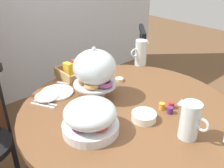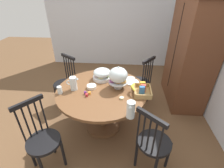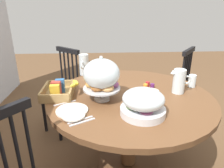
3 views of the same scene
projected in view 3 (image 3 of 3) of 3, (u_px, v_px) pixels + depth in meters
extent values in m
cylinder|color=brown|center=(130.00, 97.00, 1.65)|extent=(1.32, 1.32, 0.04)
cylinder|color=brown|center=(129.00, 132.00, 1.77)|extent=(0.14, 0.14, 0.63)
cylinder|color=brown|center=(128.00, 164.00, 1.90)|extent=(0.56, 0.56, 0.06)
cylinder|color=black|center=(170.00, 90.00, 2.48)|extent=(0.40, 0.40, 0.04)
cylinder|color=black|center=(162.00, 100.00, 2.74)|extent=(0.04, 0.04, 0.45)
cylinder|color=black|center=(153.00, 108.00, 2.53)|extent=(0.04, 0.04, 0.45)
cylinder|color=black|center=(183.00, 105.00, 2.59)|extent=(0.04, 0.04, 0.45)
cylinder|color=black|center=(175.00, 114.00, 2.38)|extent=(0.04, 0.04, 0.45)
cylinder|color=black|center=(189.00, 71.00, 2.41)|extent=(0.02, 0.02, 0.48)
cylinder|color=black|center=(188.00, 72.00, 2.36)|extent=(0.02, 0.02, 0.48)
cylinder|color=black|center=(186.00, 74.00, 2.31)|extent=(0.02, 0.02, 0.48)
cylinder|color=black|center=(184.00, 75.00, 2.25)|extent=(0.02, 0.02, 0.48)
cylinder|color=black|center=(182.00, 77.00, 2.20)|extent=(0.02, 0.02, 0.48)
cube|color=black|center=(189.00, 51.00, 2.21)|extent=(0.30, 0.25, 0.05)
cylinder|color=black|center=(60.00, 96.00, 2.32)|extent=(0.40, 0.40, 0.04)
cylinder|color=black|center=(44.00, 114.00, 2.38)|extent=(0.04, 0.04, 0.45)
cylinder|color=black|center=(59.00, 123.00, 2.21)|extent=(0.04, 0.04, 0.45)
cylinder|color=black|center=(64.00, 106.00, 2.58)|extent=(0.04, 0.04, 0.45)
cylinder|color=black|center=(79.00, 113.00, 2.42)|extent=(0.04, 0.04, 0.45)
cylinder|color=black|center=(62.00, 70.00, 2.43)|extent=(0.02, 0.02, 0.48)
cylinder|color=black|center=(65.00, 72.00, 2.38)|extent=(0.02, 0.02, 0.48)
cylinder|color=black|center=(69.00, 73.00, 2.34)|extent=(0.02, 0.02, 0.48)
cylinder|color=black|center=(73.00, 74.00, 2.30)|extent=(0.02, 0.02, 0.48)
cylinder|color=black|center=(77.00, 75.00, 2.26)|extent=(0.02, 0.02, 0.48)
cube|color=black|center=(67.00, 50.00, 2.25)|extent=(0.27, 0.29, 0.05)
cylinder|color=black|center=(5.00, 161.00, 1.02)|extent=(0.02, 0.02, 0.48)
cylinder|color=black|center=(18.00, 154.00, 1.07)|extent=(0.02, 0.02, 0.48)
cylinder|color=black|center=(30.00, 147.00, 1.13)|extent=(0.02, 0.02, 0.48)
cylinder|color=silver|center=(102.00, 99.00, 1.56)|extent=(0.12, 0.12, 0.02)
cylinder|color=silver|center=(102.00, 94.00, 1.55)|extent=(0.03, 0.03, 0.09)
cylinder|color=silver|center=(102.00, 88.00, 1.53)|extent=(0.28, 0.28, 0.01)
torus|color=#B27033|center=(101.00, 84.00, 1.55)|extent=(0.10, 0.10, 0.03)
torus|color=#D19347|center=(92.00, 84.00, 1.54)|extent=(0.10, 0.10, 0.03)
torus|color=#935628|center=(97.00, 88.00, 1.47)|extent=(0.10, 0.10, 0.03)
torus|color=tan|center=(107.00, 88.00, 1.47)|extent=(0.10, 0.10, 0.03)
torus|color=#994C84|center=(113.00, 84.00, 1.54)|extent=(0.10, 0.10, 0.03)
ellipsoid|color=silver|center=(101.00, 74.00, 1.49)|extent=(0.27, 0.27, 0.22)
sphere|color=silver|center=(101.00, 58.00, 1.44)|extent=(0.02, 0.02, 0.02)
cylinder|color=silver|center=(143.00, 111.00, 1.35)|extent=(0.30, 0.30, 0.05)
ellipsoid|color=beige|center=(142.00, 102.00, 1.40)|extent=(0.09, 0.09, 0.03)
ellipsoid|color=#8CBF59|center=(133.00, 106.00, 1.34)|extent=(0.09, 0.09, 0.03)
ellipsoid|color=#6B2D4C|center=(146.00, 111.00, 1.27)|extent=(0.09, 0.09, 0.03)
ellipsoid|color=#CC3D33|center=(153.00, 105.00, 1.35)|extent=(0.09, 0.09, 0.03)
ellipsoid|color=silver|center=(143.00, 99.00, 1.32)|extent=(0.28, 0.28, 0.13)
cylinder|color=silver|center=(179.00, 81.00, 1.66)|extent=(0.10, 0.10, 0.20)
cylinder|color=orange|center=(179.00, 85.00, 1.67)|extent=(0.09, 0.09, 0.14)
cone|color=silver|center=(173.00, 72.00, 1.62)|extent=(0.04, 0.04, 0.03)
torus|color=silver|center=(187.00, 80.00, 1.66)|extent=(0.02, 0.07, 0.07)
cylinder|color=silver|center=(84.00, 65.00, 2.09)|extent=(0.10, 0.10, 0.21)
cylinder|color=white|center=(84.00, 68.00, 2.10)|extent=(0.09, 0.09, 0.14)
cone|color=silver|center=(85.00, 55.00, 2.11)|extent=(0.04, 0.04, 0.03)
torus|color=silver|center=(82.00, 65.00, 2.03)|extent=(0.08, 0.03, 0.07)
cube|color=tan|center=(58.00, 94.00, 1.65)|extent=(0.30, 0.22, 0.01)
cube|color=tan|center=(72.00, 90.00, 1.64)|extent=(0.30, 0.02, 0.07)
cube|color=tan|center=(44.00, 91.00, 1.63)|extent=(0.30, 0.02, 0.07)
cube|color=tan|center=(54.00, 99.00, 1.50)|extent=(0.02, 0.22, 0.07)
cube|color=tan|center=(61.00, 84.00, 1.78)|extent=(0.02, 0.22, 0.07)
cube|color=gold|center=(55.00, 92.00, 1.54)|extent=(0.05, 0.07, 0.11)
cube|color=#B23D33|center=(56.00, 88.00, 1.61)|extent=(0.05, 0.07, 0.11)
cube|color=#336BAD|center=(60.00, 86.00, 1.66)|extent=(0.05, 0.07, 0.11)
ellipsoid|color=yellow|center=(75.00, 85.00, 1.60)|extent=(0.14, 0.08, 0.05)
ellipsoid|color=yellow|center=(75.00, 83.00, 1.62)|extent=(0.13, 0.03, 0.05)
ellipsoid|color=yellow|center=(76.00, 82.00, 1.65)|extent=(0.14, 0.08, 0.05)
cylinder|color=white|center=(72.00, 110.00, 1.40)|extent=(0.22, 0.22, 0.01)
cylinder|color=white|center=(73.00, 115.00, 1.31)|extent=(0.15, 0.15, 0.01)
cylinder|color=white|center=(150.00, 93.00, 1.62)|extent=(0.14, 0.14, 0.04)
cylinder|color=silver|center=(192.00, 81.00, 1.79)|extent=(0.06, 0.06, 0.11)
cylinder|color=beige|center=(94.00, 85.00, 1.81)|extent=(0.06, 0.06, 0.02)
cylinder|color=#B7282D|center=(148.00, 84.00, 1.82)|extent=(0.04, 0.04, 0.04)
cylinder|color=orange|center=(145.00, 86.00, 1.77)|extent=(0.04, 0.04, 0.04)
cylinder|color=#5B2366|center=(152.00, 86.00, 1.78)|extent=(0.04, 0.04, 0.04)
cube|color=silver|center=(80.00, 120.00, 1.29)|extent=(0.09, 0.16, 0.01)
cube|color=silver|center=(82.00, 122.00, 1.26)|extent=(0.09, 0.16, 0.01)
cube|color=silver|center=(65.00, 103.00, 1.51)|extent=(0.09, 0.16, 0.01)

